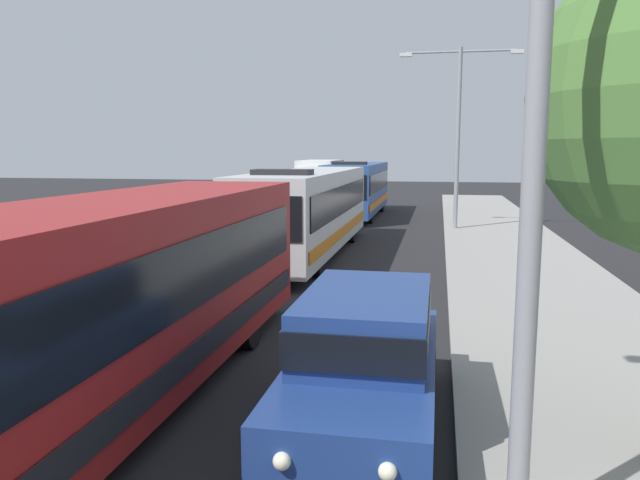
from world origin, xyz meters
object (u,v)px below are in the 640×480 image
(bus_second_in_line, at_px, (308,209))
(bus_middle, at_px, (358,187))
(box_truck_oncoming, at_px, (318,182))
(streetlamp_mid, at_px, (458,120))
(bus_lead, at_px, (99,300))
(white_suv, at_px, (365,356))

(bus_second_in_line, bearing_deg, bus_middle, 90.00)
(box_truck_oncoming, bearing_deg, streetlamp_mid, -50.87)
(bus_lead, xyz_separation_m, bus_middle, (-0.00, 27.44, -0.00))
(bus_lead, xyz_separation_m, streetlamp_mid, (5.40, 21.73, 3.50))
(bus_lead, bearing_deg, streetlamp_mid, 76.05)
(bus_middle, bearing_deg, box_truck_oncoming, 123.57)
(bus_middle, relative_size, white_suv, 2.24)
(bus_lead, distance_m, box_truck_oncoming, 32.58)
(streetlamp_mid, bearing_deg, bus_lead, -103.95)
(bus_second_in_line, bearing_deg, white_suv, -74.77)
(streetlamp_mid, bearing_deg, bus_second_in_line, -124.48)
(bus_lead, bearing_deg, bus_second_in_line, 90.00)
(bus_middle, bearing_deg, bus_lead, -90.00)
(bus_middle, xyz_separation_m, streetlamp_mid, (5.40, -5.72, 3.50))
(white_suv, relative_size, box_truck_oncoming, 0.67)
(white_suv, distance_m, streetlamp_mid, 21.91)
(bus_lead, xyz_separation_m, white_suv, (3.70, 0.28, -0.66))
(box_truck_oncoming, distance_m, streetlamp_mid, 14.22)
(bus_lead, relative_size, bus_second_in_line, 0.98)
(bus_second_in_line, bearing_deg, streetlamp_mid, 55.52)
(bus_lead, relative_size, white_suv, 2.46)
(bus_second_in_line, bearing_deg, bus_lead, -90.00)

